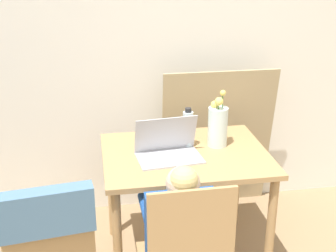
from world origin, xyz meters
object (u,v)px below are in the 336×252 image
at_px(person_seated, 180,228).
at_px(laptop, 168,148).
at_px(flower_vase, 218,125).
at_px(water_bottle, 188,129).
at_px(chair_spare, 50,247).

bearing_deg(person_seated, laptop, -93.94).
relative_size(flower_vase, water_bottle, 1.40).
xyz_separation_m(chair_spare, water_bottle, (0.76, 0.73, 0.22)).
distance_m(laptop, flower_vase, 0.34).
bearing_deg(chair_spare, flower_vase, -149.98).
relative_size(person_seated, water_bottle, 3.87).
distance_m(chair_spare, water_bottle, 1.08).
xyz_separation_m(flower_vase, water_bottle, (-0.18, 0.01, -0.02)).
bearing_deg(water_bottle, chair_spare, -136.32).
bearing_deg(person_seated, flower_vase, -120.01).
height_order(person_seated, laptop, laptop).
distance_m(person_seated, laptop, 0.55).
height_order(chair_spare, laptop, laptop).
height_order(chair_spare, person_seated, person_seated).
xyz_separation_m(person_seated, laptop, (0.03, 0.51, 0.19)).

